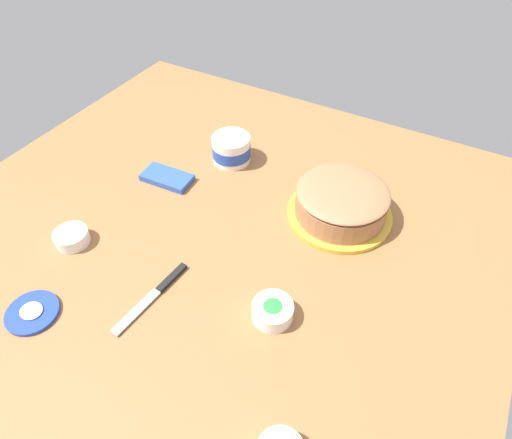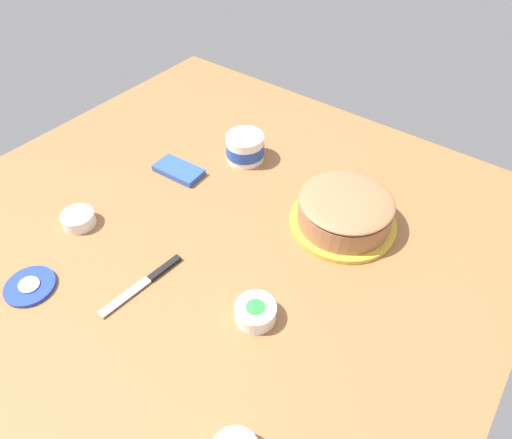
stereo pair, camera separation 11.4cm
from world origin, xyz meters
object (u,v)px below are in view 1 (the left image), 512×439
object	(u,v)px
sprinkle_bowl_pink	(72,237)
candy_box_lower	(167,178)
frosting_tub_lid	(32,312)
sprinkle_bowl_green	(273,310)
frosting_tub	(231,149)
frosted_cake	(341,203)
spreading_knife	(157,291)

from	to	relation	value
sprinkle_bowl_pink	candy_box_lower	bearing A→B (deg)	-100.86
frosting_tub_lid	sprinkle_bowl_green	bearing A→B (deg)	-151.56
frosting_tub_lid	sprinkle_bowl_green	size ratio (longest dim) A/B	1.26
frosting_tub	sprinkle_bowl_pink	distance (m)	0.54
sprinkle_bowl_green	candy_box_lower	xyz separation A→B (m)	(0.51, -0.27, -0.01)
frosted_cake	spreading_knife	distance (m)	0.54
spreading_knife	sprinkle_bowl_pink	distance (m)	0.30
sprinkle_bowl_green	candy_box_lower	size ratio (longest dim) A/B	0.62
frosting_tub_lid	frosting_tub	bearing A→B (deg)	-97.93
frosted_cake	sprinkle_bowl_green	size ratio (longest dim) A/B	3.08
frosted_cake	frosting_tub	size ratio (longest dim) A/B	2.39
candy_box_lower	frosting_tub_lid	bearing A→B (deg)	88.65
frosting_tub	frosted_cake	bearing A→B (deg)	169.67
frosting_tub	frosting_tub_lid	distance (m)	0.73
frosted_cake	frosting_tub	distance (m)	0.41
sprinkle_bowl_pink	spreading_knife	bearing A→B (deg)	176.11
spreading_knife	sprinkle_bowl_pink	bearing A→B (deg)	-3.89
frosted_cake	frosting_tub	world-z (taller)	frosted_cake
frosting_tub	sprinkle_bowl_green	xyz separation A→B (m)	(-0.39, 0.46, -0.02)
frosted_cake	candy_box_lower	size ratio (longest dim) A/B	1.91
frosting_tub_lid	sprinkle_bowl_green	distance (m)	0.55
candy_box_lower	sprinkle_bowl_pink	bearing A→B (deg)	75.60
frosting_tub	frosting_tub_lid	xyz separation A→B (m)	(0.10, 0.72, -0.04)
frosting_tub_lid	candy_box_lower	world-z (taller)	candy_box_lower
sprinkle_bowl_pink	candy_box_lower	distance (m)	0.33
frosted_cake	sprinkle_bowl_green	world-z (taller)	frosted_cake
frosted_cake	candy_box_lower	world-z (taller)	frosted_cake
frosting_tub_lid	spreading_knife	distance (m)	0.29
spreading_knife	frosting_tub_lid	bearing A→B (deg)	41.25
sprinkle_bowl_pink	candy_box_lower	world-z (taller)	sprinkle_bowl_pink
frosting_tub	spreading_knife	distance (m)	0.55
frosting_tub	candy_box_lower	distance (m)	0.22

